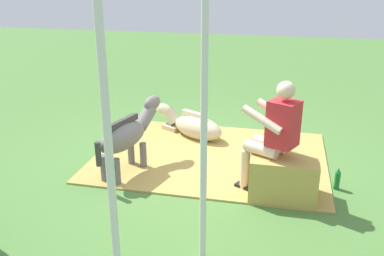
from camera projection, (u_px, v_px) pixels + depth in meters
ground_plane at (198, 164)px, 5.79m from camera, size 24.00×24.00×0.00m
hay_patch at (210, 156)px, 6.01m from camera, size 3.20×2.37×0.02m
hay_bale at (283, 177)px, 4.87m from camera, size 0.76×0.51×0.51m
person_seated at (273, 133)px, 4.76m from camera, size 0.72×0.59×1.39m
pony_standing at (127, 134)px, 5.39m from camera, size 0.59×1.31×0.89m
pony_lying at (193, 126)px, 6.65m from camera, size 1.30×0.88×0.42m
soda_bottle at (337, 179)px, 5.10m from camera, size 0.07×0.07×0.28m
tent_pole_left at (204, 141)px, 3.51m from camera, size 0.06×0.06×2.35m
tent_pole_mid at (110, 174)px, 2.95m from camera, size 0.06×0.06×2.35m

